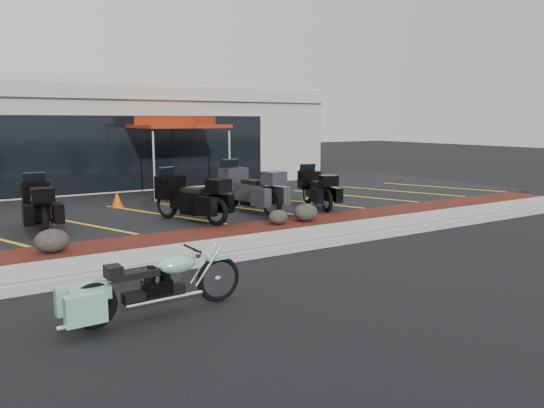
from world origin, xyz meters
TOP-DOWN VIEW (x-y plane):
  - ground at (0.00, 0.00)m, footprint 90.00×90.00m
  - curb at (0.00, 0.90)m, footprint 24.00×0.25m
  - sidewalk at (0.00, 1.60)m, footprint 24.00×1.20m
  - mulch_bed at (0.00, 2.80)m, footprint 24.00×1.20m
  - upper_lot at (0.00, 8.20)m, footprint 26.00×9.60m
  - dealership_building at (0.00, 14.47)m, footprint 18.00×8.16m
  - boulder_left at (-3.22, 2.72)m, footprint 0.63×0.53m
  - boulder_mid at (1.89, 2.78)m, footprint 0.49×0.41m
  - boulder_right at (2.68, 2.75)m, footprint 0.63×0.52m
  - hero_cruiser at (-1.60, -1.05)m, footprint 2.57×0.75m
  - touring_black_front at (-3.02, 5.91)m, footprint 0.94×2.21m
  - touring_black_mid at (-0.08, 4.95)m, footprint 1.69×2.44m
  - touring_grey at (2.00, 5.44)m, footprint 1.32×2.56m
  - touring_black_rear at (4.36, 5.00)m, footprint 1.31×2.21m
  - traffic_cone at (-0.65, 7.43)m, footprint 0.40×0.40m
  - popup_canopy at (1.98, 9.29)m, footprint 3.60×3.60m

SIDE VIEW (x-z plane):
  - ground at x=0.00m, z-range 0.00..0.00m
  - curb at x=0.00m, z-range 0.00..0.15m
  - sidewalk at x=0.00m, z-range 0.00..0.15m
  - upper_lot at x=0.00m, z-range 0.00..0.15m
  - mulch_bed at x=0.00m, z-range 0.00..0.16m
  - boulder_mid at x=1.89m, z-range 0.16..0.51m
  - traffic_cone at x=-0.65m, z-range 0.15..0.61m
  - boulder_right at x=2.68m, z-range 0.16..0.60m
  - boulder_left at x=-3.22m, z-range 0.16..0.61m
  - hero_cruiser at x=-1.60m, z-range 0.00..0.90m
  - touring_black_rear at x=4.36m, z-range 0.15..1.36m
  - touring_black_front at x=-3.02m, z-range 0.15..1.41m
  - touring_black_mid at x=-0.08m, z-range 0.15..1.48m
  - touring_grey at x=2.00m, z-range 0.15..1.57m
  - dealership_building at x=0.00m, z-range 0.01..4.01m
  - popup_canopy at x=1.98m, z-range 1.21..3.82m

